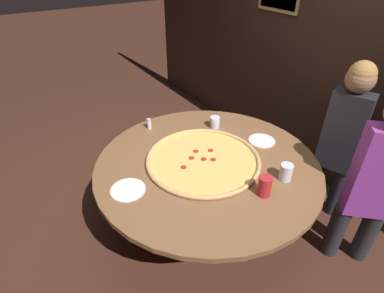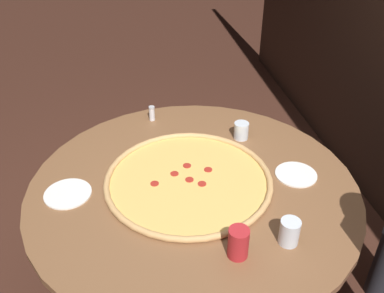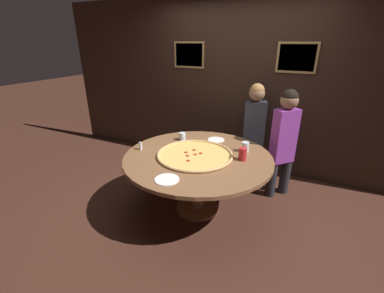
% 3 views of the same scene
% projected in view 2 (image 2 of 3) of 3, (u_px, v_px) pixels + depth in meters
% --- Properties ---
extents(ground_plane, '(24.00, 24.00, 0.00)m').
position_uv_depth(ground_plane, '(193.00, 278.00, 2.62)').
color(ground_plane, '#422319').
extents(dining_table, '(1.70, 1.70, 0.74)m').
position_uv_depth(dining_table, '(193.00, 202.00, 2.27)').
color(dining_table, brown).
rests_on(dining_table, ground_plane).
extents(giant_pizza, '(0.88, 0.88, 0.03)m').
position_uv_depth(giant_pizza, '(188.00, 180.00, 2.22)').
color(giant_pizza, '#EAB75B').
rests_on(giant_pizza, dining_table).
extents(drink_cup_centre_back, '(0.09, 0.09, 0.12)m').
position_uv_depth(drink_cup_centre_back, '(289.00, 232.00, 1.85)').
color(drink_cup_centre_back, silver).
rests_on(drink_cup_centre_back, dining_table).
extents(drink_cup_near_left, '(0.09, 0.09, 0.10)m').
position_uv_depth(drink_cup_near_left, '(241.00, 131.00, 2.54)').
color(drink_cup_near_left, silver).
rests_on(drink_cup_near_left, dining_table).
extents(drink_cup_front_edge, '(0.09, 0.09, 0.14)m').
position_uv_depth(drink_cup_front_edge, '(238.00, 243.00, 1.78)').
color(drink_cup_front_edge, '#B22328').
rests_on(drink_cup_front_edge, dining_table).
extents(white_plate_near_front, '(0.22, 0.22, 0.01)m').
position_uv_depth(white_plate_near_front, '(296.00, 174.00, 2.27)').
color(white_plate_near_front, white).
rests_on(white_plate_near_front, dining_table).
extents(white_plate_far_back, '(0.24, 0.24, 0.01)m').
position_uv_depth(white_plate_far_back, '(68.00, 194.00, 2.14)').
color(white_plate_far_back, white).
rests_on(white_plate_far_back, dining_table).
extents(condiment_shaker, '(0.04, 0.04, 0.10)m').
position_uv_depth(condiment_shaker, '(152.00, 113.00, 2.72)').
color(condiment_shaker, silver).
rests_on(condiment_shaker, dining_table).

